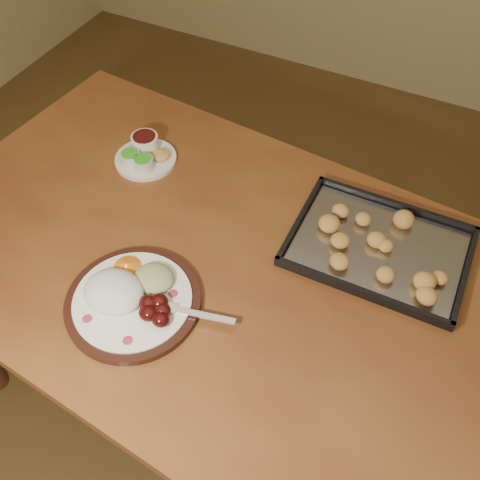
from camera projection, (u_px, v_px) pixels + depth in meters
The scene contains 5 objects.
ground at pixel (241, 404), 1.80m from camera, with size 4.00×4.00×0.00m, color brown.
dining_table at pixel (216, 282), 1.33m from camera, with size 1.58×1.04×0.75m.
dinner_plate at pixel (131, 297), 1.16m from camera, with size 0.38×0.30×0.07m.
condiment_saucer at pixel (144, 154), 1.45m from camera, with size 0.17×0.17×0.06m.
baking_tray at pixel (379, 246), 1.26m from camera, with size 0.41×0.30×0.04m.
Camera 1 is at (0.32, -0.65, 1.74)m, focal length 40.00 mm.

